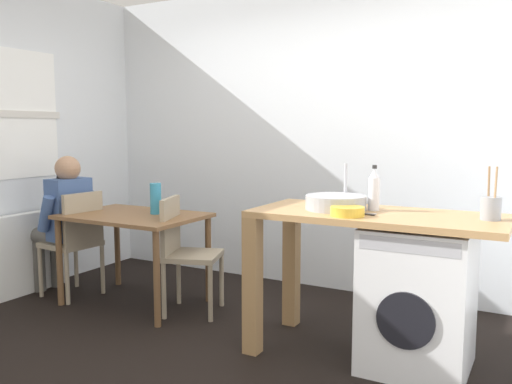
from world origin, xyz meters
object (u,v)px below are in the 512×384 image
chair_opposite (184,248)px  seated_person (63,217)px  utensil_crock (491,208)px  vase (156,199)px  dining_table (134,226)px  mixing_bowl (347,211)px  bottle_tall_green (374,190)px  washing_machine (418,298)px  chair_person_seat (76,238)px

chair_opposite → seated_person: (-1.19, -0.12, 0.16)m
utensil_crock → vase: (-2.50, 0.15, -0.12)m
dining_table → mixing_bowl: bearing=-9.1°
chair_opposite → bottle_tall_green: (1.50, -0.05, 0.54)m
seated_person → washing_machine: seated_person is taller
bottle_tall_green → utensil_crock: 0.68m
seated_person → dining_table: bearing=-77.1°
washing_machine → mixing_bowl: bearing=-152.4°
seated_person → bottle_tall_green: size_ratio=4.23×
utensil_crock → seated_person: bearing=-179.4°
dining_table → chair_person_seat: size_ratio=1.22×
chair_person_seat → vase: (0.70, 0.21, 0.36)m
dining_table → chair_person_seat: chair_person_seat is taller
utensil_crock → chair_opposite: bearing=177.9°
chair_person_seat → mixing_bowl: bearing=-89.1°
chair_person_seat → chair_opposite: size_ratio=1.00×
chair_opposite → dining_table: bearing=-106.2°
chair_person_seat → mixing_bowl: 2.50m
mixing_bowl → vase: size_ratio=0.79×
seated_person → washing_machine: size_ratio=1.40×
chair_person_seat → bottle_tall_green: size_ratio=3.18×
seated_person → utensil_crock: (3.36, 0.04, 0.32)m
dining_table → bottle_tall_green: bottle_tall_green is taller
dining_table → bottle_tall_green: size_ratio=3.88×
seated_person → mixing_bowl: bearing=-89.2°
seated_person → washing_machine: 3.00m
dining_table → seated_person: bearing=-172.6°
bottle_tall_green → mixing_bowl: bearing=-104.2°
chair_opposite → vase: (-0.33, 0.07, 0.36)m
utensil_crock → vase: utensil_crock is taller
washing_machine → utensil_crock: utensil_crock is taller
dining_table → washing_machine: size_ratio=1.28×
dining_table → seated_person: size_ratio=0.92×
washing_machine → vase: vase is taller
chair_opposite → bottle_tall_green: bottle_tall_green is taller
mixing_bowl → vase: bearing=167.1°
dining_table → chair_opposite: bearing=3.0°
bottle_tall_green → dining_table: bearing=179.4°
bottle_tall_green → vase: 1.84m
chair_opposite → seated_person: 1.20m
mixing_bowl → chair_opposite: bearing=167.0°
chair_person_seat → washing_machine: size_ratio=1.05×
vase → seated_person: bearing=-167.4°
washing_machine → seated_person: bearing=179.7°
dining_table → utensil_crock: (2.65, -0.05, 0.35)m
chair_opposite → vase: bearing=-121.9°
dining_table → bottle_tall_green: bearing=-0.6°
vase → bottle_tall_green: bearing=-3.8°
dining_table → washing_machine: 2.30m
dining_table → mixing_bowl: mixing_bowl is taller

